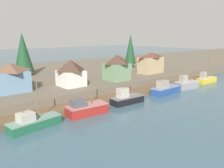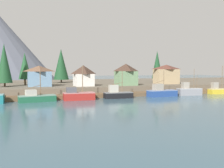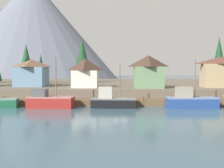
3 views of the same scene
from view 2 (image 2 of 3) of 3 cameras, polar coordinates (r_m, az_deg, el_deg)
ground_plane at (r=86.15m, az=-3.29°, el=-1.96°), size 400.00×400.00×1.00m
dock at (r=69.12m, az=1.11°, el=-2.42°), size 80.00×4.00×1.60m
shoreline_bank at (r=97.51m, az=-5.37°, el=-0.32°), size 400.00×56.00×2.50m
fishing_boat_green at (r=60.50m, az=-16.62°, el=-2.91°), size 8.45×3.59×7.29m
fishing_boat_red at (r=61.93m, az=-7.63°, el=-2.53°), size 7.62×3.50×8.32m
fishing_boat_black at (r=65.23m, az=1.22°, el=-2.23°), size 7.47×3.03×6.96m
fishing_boat_blue at (r=70.87m, az=11.02°, el=-1.80°), size 8.28×3.23×8.07m
fishing_boat_grey at (r=75.76m, az=16.85°, el=-1.50°), size 7.07×3.61×7.58m
fishing_boat_yellow at (r=83.47m, az=22.95°, el=-1.30°), size 7.42×2.88×8.48m
house_blue at (r=76.87m, az=-16.02°, el=1.80°), size 6.66×7.14×5.98m
house_tan at (r=87.16m, az=12.09°, el=2.17°), size 8.38×4.35×6.44m
house_green at (r=78.24m, az=3.14°, el=2.20°), size 6.04×5.71×6.65m
house_white at (r=75.31m, az=-6.41°, el=1.92°), size 5.48×5.86×6.08m
conifer_near_left at (r=95.96m, az=-11.36°, el=4.35°), size 5.56×5.56×12.39m
conifer_near_right at (r=77.84m, az=-23.03°, el=4.32°), size 4.27×4.27×12.19m
conifer_mid_right at (r=100.91m, az=10.09°, el=4.29°), size 4.08×4.08×12.06m
conifer_back_left at (r=98.45m, az=-19.06°, el=3.12°), size 2.43×2.43×8.30m
conifer_back_right at (r=84.86m, az=-18.99°, el=3.85°), size 3.89×3.89×10.17m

